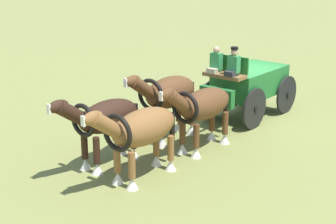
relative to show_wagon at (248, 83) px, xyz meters
The scene contains 6 objects.
ground_plane 1.23m from the show_wagon, behind, with size 220.00×220.00×0.00m, color olive.
show_wagon is the anchor object (origin of this frame).
draft_horse_rear_near 3.64m from the show_wagon, 14.14° to the left, with size 3.14×1.05×2.19m.
draft_horse_rear_off 3.63m from the show_wagon, ahead, with size 3.10×1.10×2.33m.
draft_horse_lead_near 6.21m from the show_wagon, ahead, with size 3.17×1.08×2.18m.
draft_horse_lead_off 6.22m from the show_wagon, ahead, with size 3.04×1.01×2.19m.
Camera 1 is at (14.20, 9.67, 5.49)m, focal length 52.91 mm.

